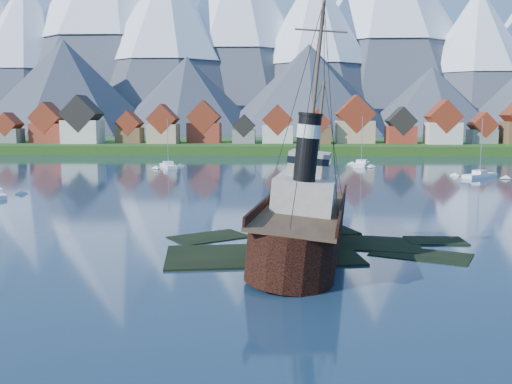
{
  "coord_description": "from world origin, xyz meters",
  "views": [
    {
      "loc": [
        -1.53,
        -54.24,
        13.19
      ],
      "look_at": [
        -3.93,
        6.0,
        5.0
      ],
      "focal_mm": 40.0,
      "sensor_mm": 36.0,
      "label": 1
    }
  ],
  "objects_px": {
    "sailboat_d": "(480,176)",
    "sailboat_e": "(361,165)",
    "sailboat_c": "(168,166)",
    "tugboat_wreck": "(301,219)"
  },
  "relations": [
    {
      "from": "sailboat_e",
      "to": "sailboat_c",
      "type": "bearing_deg",
      "value": -157.5
    },
    {
      "from": "sailboat_c",
      "to": "sailboat_d",
      "type": "xyz_separation_m",
      "value": [
        70.49,
        -20.01,
        0.01
      ]
    },
    {
      "from": "tugboat_wreck",
      "to": "sailboat_e",
      "type": "distance_m",
      "value": 95.32
    },
    {
      "from": "sailboat_d",
      "to": "sailboat_e",
      "type": "height_order",
      "value": "sailboat_e"
    },
    {
      "from": "tugboat_wreck",
      "to": "sailboat_e",
      "type": "relative_size",
      "value": 2.31
    },
    {
      "from": "tugboat_wreck",
      "to": "sailboat_d",
      "type": "relative_size",
      "value": 2.37
    },
    {
      "from": "sailboat_d",
      "to": "sailboat_e",
      "type": "bearing_deg",
      "value": 179.87
    },
    {
      "from": "sailboat_d",
      "to": "sailboat_e",
      "type": "distance_m",
      "value": 33.98
    },
    {
      "from": "tugboat_wreck",
      "to": "sailboat_c",
      "type": "xyz_separation_m",
      "value": [
        -30.0,
        86.75,
        -2.77
      ]
    },
    {
      "from": "sailboat_d",
      "to": "sailboat_c",
      "type": "bearing_deg",
      "value": -144.54
    }
  ]
}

